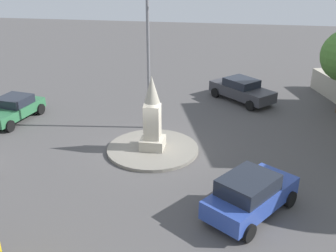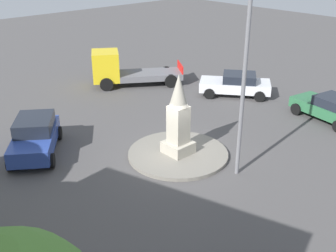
# 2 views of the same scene
# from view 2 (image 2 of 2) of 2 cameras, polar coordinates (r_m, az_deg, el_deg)

# --- Properties ---
(ground_plane) EXTENTS (80.00, 80.00, 0.00)m
(ground_plane) POSITION_cam_2_polar(r_m,az_deg,el_deg) (18.22, 1.41, -4.11)
(ground_plane) COLOR #4F4C4C
(traffic_island) EXTENTS (4.45, 4.45, 0.16)m
(traffic_island) POSITION_cam_2_polar(r_m,az_deg,el_deg) (18.18, 1.41, -3.89)
(traffic_island) COLOR gray
(traffic_island) RESTS_ON ground
(monument) EXTENTS (1.13, 1.13, 3.61)m
(monument) POSITION_cam_2_polar(r_m,az_deg,el_deg) (17.43, 1.47, 1.13)
(monument) COLOR #B2AA99
(monument) RESTS_ON traffic_island
(streetlamp) EXTENTS (3.40, 0.28, 7.94)m
(streetlamp) POSITION_cam_2_polar(r_m,az_deg,el_deg) (15.25, 10.82, 9.25)
(streetlamp) COLOR slate
(streetlamp) RESTS_ON ground
(car_white_near_island) EXTENTS (4.04, 4.46, 1.38)m
(car_white_near_island) POSITION_cam_2_polar(r_m,az_deg,el_deg) (25.47, 9.47, 5.82)
(car_white_near_island) COLOR silver
(car_white_near_island) RESTS_ON ground
(car_blue_passing) EXTENTS (3.64, 4.18, 1.62)m
(car_blue_passing) POSITION_cam_2_polar(r_m,az_deg,el_deg) (19.01, -18.11, -1.34)
(car_blue_passing) COLOR #2D479E
(car_blue_passing) RESTS_ON ground
(car_green_far_side) EXTENTS (2.51, 4.12, 1.36)m
(car_green_far_side) POSITION_cam_2_polar(r_m,az_deg,el_deg) (23.15, 21.67, 2.41)
(car_green_far_side) COLOR #2D6B42
(car_green_far_side) RESTS_ON ground
(truck_yellow_approaching) EXTENTS (5.88, 4.77, 2.31)m
(truck_yellow_approaching) POSITION_cam_2_polar(r_m,az_deg,el_deg) (27.04, -6.35, 7.84)
(truck_yellow_approaching) COLOR yellow
(truck_yellow_approaching) RESTS_ON ground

